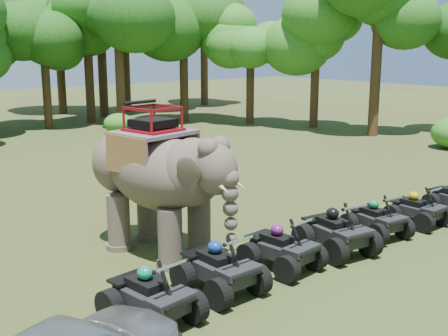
% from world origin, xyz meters
% --- Properties ---
extents(ground, '(110.00, 110.00, 0.00)m').
position_xyz_m(ground, '(0.00, 0.00, 0.00)').
color(ground, '#47381E').
rests_on(ground, ground).
extents(elephant, '(2.67, 4.66, 3.69)m').
position_xyz_m(elephant, '(-1.90, 1.42, 1.84)').
color(elephant, brown).
rests_on(elephant, ground).
extents(atv_0, '(1.50, 1.91, 1.31)m').
position_xyz_m(atv_0, '(-3.95, -1.53, 0.65)').
color(atv_0, black).
rests_on(atv_0, ground).
extents(atv_1, '(1.35, 1.82, 1.33)m').
position_xyz_m(atv_1, '(-2.16, -1.33, 0.66)').
color(atv_1, black).
rests_on(atv_1, ground).
extents(atv_2, '(1.42, 1.84, 1.27)m').
position_xyz_m(atv_2, '(-0.31, -1.26, 0.64)').
color(atv_2, black).
rests_on(atv_2, ground).
extents(atv_3, '(1.58, 2.01, 1.37)m').
position_xyz_m(atv_3, '(1.45, -1.38, 0.68)').
color(atv_3, black).
rests_on(atv_3, ground).
extents(atv_4, '(1.39, 1.77, 1.20)m').
position_xyz_m(atv_4, '(3.24, -1.26, 0.60)').
color(atv_4, black).
rests_on(atv_4, ground).
extents(atv_5, '(1.18, 1.60, 1.17)m').
position_xyz_m(atv_5, '(4.95, -1.40, 0.58)').
color(atv_5, black).
rests_on(atv_5, ground).
extents(tree_1, '(4.68, 4.68, 6.69)m').
position_xyz_m(tree_1, '(4.24, 23.33, 3.35)').
color(tree_1, '#195114').
rests_on(tree_1, ground).
extents(tree_2, '(5.95, 5.95, 8.49)m').
position_xyz_m(tree_2, '(7.59, 20.31, 4.25)').
color(tree_2, '#195114').
rests_on(tree_2, ground).
extents(tree_3, '(5.86, 5.86, 8.37)m').
position_xyz_m(tree_3, '(12.43, 20.61, 4.18)').
color(tree_3, '#195114').
rests_on(tree_3, ground).
extents(tree_4, '(4.78, 4.78, 6.83)m').
position_xyz_m(tree_4, '(15.21, 17.21, 3.42)').
color(tree_4, '#195114').
rests_on(tree_4, ground).
extents(tree_5, '(4.98, 4.98, 7.12)m').
position_xyz_m(tree_5, '(17.07, 13.41, 3.56)').
color(tree_5, '#195114').
rests_on(tree_5, ground).
extents(tree_6, '(6.20, 6.20, 8.85)m').
position_xyz_m(tree_6, '(17.20, 9.13, 4.43)').
color(tree_6, '#195114').
rests_on(tree_6, ground).
extents(tree_33, '(6.24, 6.24, 8.92)m').
position_xyz_m(tree_33, '(7.41, 24.06, 4.46)').
color(tree_33, '#195114').
rests_on(tree_33, ground).
extents(tree_34, '(6.98, 6.98, 9.97)m').
position_xyz_m(tree_34, '(8.01, 29.91, 4.98)').
color(tree_34, '#195114').
rests_on(tree_34, ground).
extents(tree_39, '(7.41, 7.41, 10.59)m').
position_xyz_m(tree_39, '(19.75, 28.05, 5.30)').
color(tree_39, '#195114').
rests_on(tree_39, ground).
extents(tree_41, '(7.30, 7.30, 10.42)m').
position_xyz_m(tree_41, '(9.39, 26.05, 5.21)').
color(tree_41, '#195114').
rests_on(tree_41, ground).
extents(tree_45, '(7.61, 7.61, 10.87)m').
position_xyz_m(tree_45, '(12.43, 28.20, 5.43)').
color(tree_45, '#195114').
rests_on(tree_45, ground).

